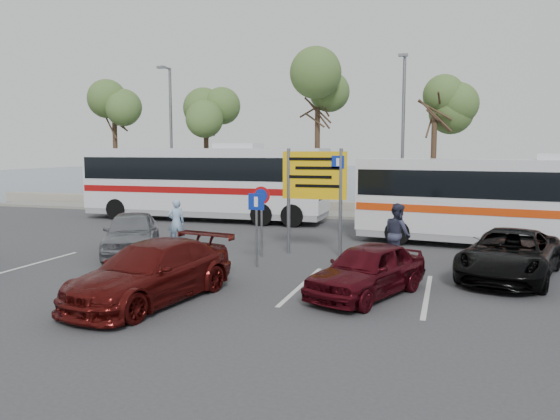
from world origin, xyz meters
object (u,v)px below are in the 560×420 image
(direction_sign, at_px, (314,183))
(coach_bus_right, at_px, (512,205))
(street_lamp_left, at_px, (170,131))
(car_silver_a, at_px, (132,233))
(pedestrian_near, at_px, (176,222))
(coach_bus_left, at_px, (204,185))
(street_lamp_right, at_px, (403,129))
(car_maroon, at_px, (151,272))
(suv_black, at_px, (510,254))
(car_red, at_px, (367,270))
(pedestrian_far, at_px, (398,234))

(direction_sign, height_order, coach_bus_right, direction_sign)
(street_lamp_left, height_order, car_silver_a, street_lamp_left)
(pedestrian_near, bearing_deg, car_silver_a, 34.56)
(coach_bus_left, xyz_separation_m, coach_bus_right, (14.00, -4.00, -0.20))
(street_lamp_right, relative_size, coach_bus_left, 0.64)
(direction_sign, relative_size, car_maroon, 0.75)
(coach_bus_right, xyz_separation_m, car_maroon, (-8.78, -10.00, -0.90))
(coach_bus_left, bearing_deg, street_lamp_left, 139.22)
(car_silver_a, height_order, suv_black, car_silver_a)
(coach_bus_left, relative_size, car_silver_a, 2.91)
(street_lamp_right, xyz_separation_m, suv_black, (4.00, -12.02, -3.93))
(car_maroon, bearing_deg, pedestrian_near, 123.87)
(coach_bus_right, bearing_deg, car_red, -116.51)
(coach_bus_right, height_order, pedestrian_far, coach_bus_right)
(coach_bus_left, bearing_deg, car_red, -50.24)
(street_lamp_right, distance_m, car_silver_a, 14.95)
(suv_black, height_order, pedestrian_near, pedestrian_near)
(pedestrian_near, height_order, pedestrian_far, pedestrian_far)
(street_lamp_left, bearing_deg, suv_black, -35.26)
(car_red, bearing_deg, car_silver_a, -177.02)
(car_silver_a, bearing_deg, coach_bus_right, -5.07)
(car_silver_a, bearing_deg, street_lamp_right, 29.48)
(direction_sign, height_order, car_silver_a, direction_sign)
(coach_bus_right, xyz_separation_m, pedestrian_far, (-3.66, -3.99, -0.63))
(coach_bus_left, bearing_deg, direction_sign, -44.22)
(street_lamp_left, relative_size, direction_sign, 2.23)
(pedestrian_near, bearing_deg, car_red, 108.41)
(street_lamp_left, relative_size, coach_bus_right, 0.71)
(street_lamp_left, xyz_separation_m, coach_bus_left, (3.50, -3.02, -2.81))
(car_maroon, xyz_separation_m, pedestrian_near, (-3.11, 7.05, 0.16))
(street_lamp_right, bearing_deg, pedestrian_far, -85.61)
(car_red, relative_size, pedestrian_near, 2.23)
(street_lamp_left, relative_size, coach_bus_left, 0.64)
(street_lamp_right, bearing_deg, direction_sign, -100.94)
(pedestrian_near, bearing_deg, street_lamp_left, -99.51)
(car_maroon, bearing_deg, street_lamp_right, 85.93)
(car_red, bearing_deg, coach_bus_left, 152.30)
(direction_sign, bearing_deg, pedestrian_near, 176.28)
(coach_bus_right, height_order, car_red, coach_bus_right)
(street_lamp_left, xyz_separation_m, street_lamp_right, (13.00, 0.00, 0.00))
(coach_bus_left, height_order, pedestrian_near, coach_bus_left)
(street_lamp_right, distance_m, car_maroon, 17.98)
(street_lamp_left, distance_m, car_silver_a, 13.58)
(direction_sign, distance_m, coach_bus_left, 10.49)
(coach_bus_right, relative_size, suv_black, 2.32)
(street_lamp_left, relative_size, car_maroon, 1.67)
(street_lamp_left, relative_size, street_lamp_right, 1.00)
(coach_bus_right, distance_m, pedestrian_far, 5.45)
(pedestrian_near, xyz_separation_m, pedestrian_far, (8.23, -1.04, 0.10))
(car_silver_a, distance_m, pedestrian_near, 2.14)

